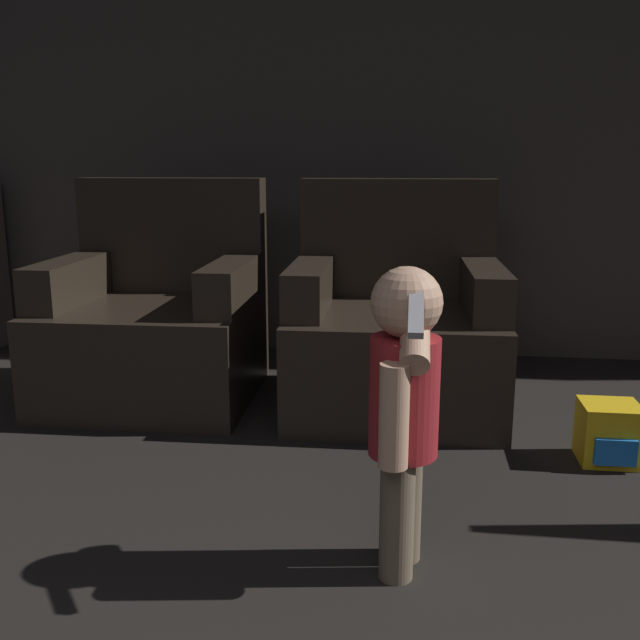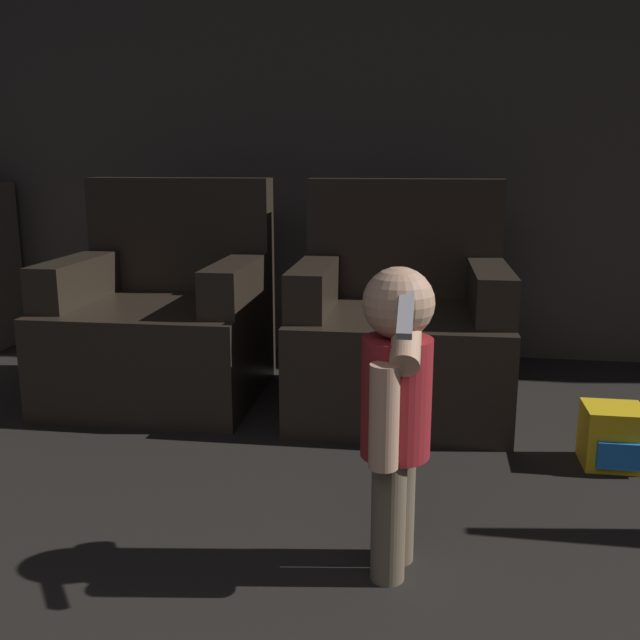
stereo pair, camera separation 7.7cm
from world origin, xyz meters
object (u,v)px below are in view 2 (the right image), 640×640
at_px(armchair_right, 400,332).
at_px(armchair_left, 164,323).
at_px(person_toddler, 396,398).
at_px(toy_backpack, 612,437).

bearing_deg(armchair_right, armchair_left, 178.82).
bearing_deg(person_toddler, armchair_left, -127.86).
height_order(armchair_left, toy_backpack, armchair_left).
bearing_deg(toy_backpack, armchair_left, 164.00).
xyz_separation_m(armchair_left, person_toddler, (1.16, -1.36, 0.15)).
relative_size(armchair_left, armchair_right, 1.00).
xyz_separation_m(armchair_left, armchair_right, (1.11, -0.00, 0.00)).
distance_m(armchair_left, person_toddler, 1.80).
relative_size(armchair_right, toy_backpack, 4.55).
relative_size(person_toddler, toy_backpack, 3.78).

